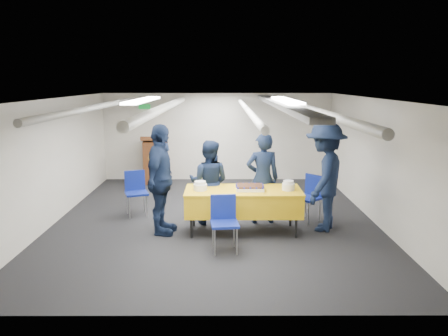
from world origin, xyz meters
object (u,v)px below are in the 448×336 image
at_px(sailor_a, 263,178).
at_px(sailor_b, 209,182).
at_px(chair_near, 224,217).
at_px(sailor_d, 325,177).
at_px(sailor_c, 161,180).
at_px(chair_left, 136,188).
at_px(sheet_cake, 250,187).
at_px(serving_table, 243,201).
at_px(podium, 155,160).
at_px(chair_right, 310,193).

relative_size(sailor_a, sailor_b, 1.08).
height_order(chair_near, sailor_d, sailor_d).
xyz_separation_m(sailor_a, sailor_c, (-1.80, -0.60, 0.11)).
distance_m(chair_left, sailor_b, 1.59).
distance_m(sheet_cake, sailor_d, 1.34).
height_order(sheet_cake, sailor_c, sailor_c).
xyz_separation_m(sheet_cake, sailor_a, (0.27, 0.55, 0.03)).
relative_size(serving_table, sailor_a, 1.19).
relative_size(sailor_b, sailor_d, 0.81).
relative_size(sheet_cake, chair_left, 0.56).
distance_m(serving_table, sheet_cake, 0.28).
xyz_separation_m(sheet_cake, sailor_c, (-1.53, -0.04, 0.14)).
bearing_deg(sailor_d, sailor_b, -73.53).
bearing_deg(sailor_c, chair_left, 38.98).
bearing_deg(sailor_a, sailor_c, 12.47).
bearing_deg(chair_near, sailor_a, 61.98).
xyz_separation_m(podium, chair_right, (3.41, -3.07, -0.08)).
xyz_separation_m(serving_table, podium, (-2.10, 3.74, 0.05)).
distance_m(podium, sailor_c, 3.88).
bearing_deg(chair_near, serving_table, 67.72).
relative_size(serving_table, podium, 1.60).
bearing_deg(chair_right, sheet_cake, -150.09).
distance_m(sailor_c, sailor_d, 2.86).
xyz_separation_m(chair_right, sailor_b, (-1.91, -0.17, 0.25)).
height_order(sailor_a, sailor_b, sailor_a).
bearing_deg(sailor_d, chair_near, -35.38).
relative_size(chair_near, chair_right, 1.00).
xyz_separation_m(chair_near, chair_right, (1.64, 1.48, 0.00)).
bearing_deg(chair_right, sailor_c, -165.01).
xyz_separation_m(sheet_cake, chair_near, (-0.45, -0.80, -0.28)).
relative_size(chair_right, sailor_b, 0.56).
xyz_separation_m(serving_table, sailor_d, (1.44, 0.13, 0.41)).
bearing_deg(chair_right, chair_left, 173.49).
height_order(chair_near, chair_right, same).
bearing_deg(sailor_d, chair_right, -139.78).
bearing_deg(sailor_c, chair_right, -66.70).
bearing_deg(chair_left, sailor_a, -11.91).
xyz_separation_m(chair_near, sailor_d, (1.77, 0.95, 0.43)).
bearing_deg(chair_left, sailor_d, -14.62).
distance_m(chair_near, chair_left, 2.55).
bearing_deg(chair_left, sheet_cake, -26.10).
relative_size(chair_near, sailor_d, 0.45).
height_order(sheet_cake, podium, podium).
height_order(chair_right, chair_left, same).
xyz_separation_m(sheet_cake, podium, (-2.22, 3.76, -0.20)).
bearing_deg(podium, sailor_a, -52.19).
distance_m(chair_near, chair_right, 2.21).
relative_size(chair_right, sailor_d, 0.45).
bearing_deg(sailor_a, podium, -58.03).
xyz_separation_m(podium, sailor_b, (1.49, -3.25, 0.17)).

